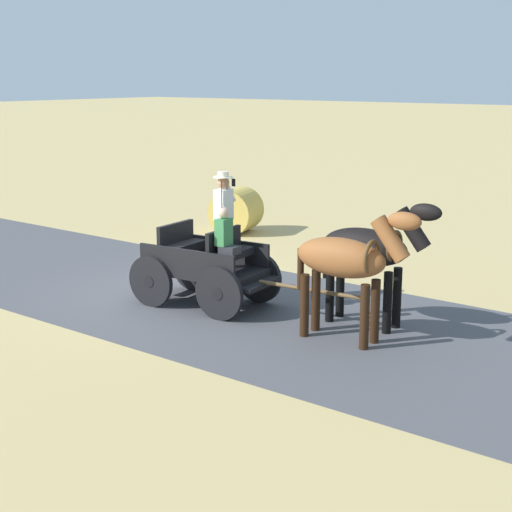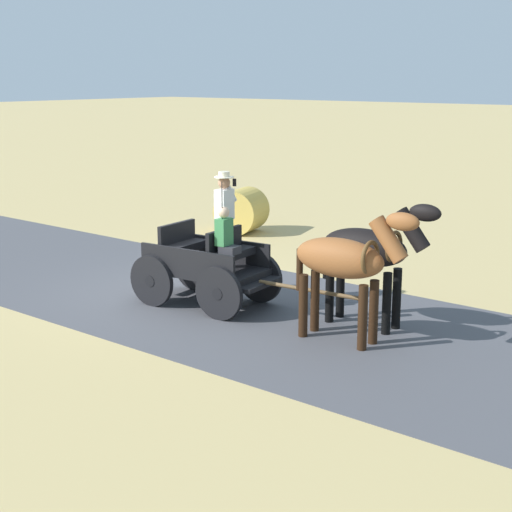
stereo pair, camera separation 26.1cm
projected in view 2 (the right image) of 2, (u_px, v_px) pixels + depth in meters
ground_plane at (178, 293)px, 15.21m from camera, size 200.00×200.00×0.00m
road_surface at (178, 293)px, 15.21m from camera, size 5.45×160.00×0.01m
horse_drawn_carriage at (209, 262)px, 14.27m from camera, size 1.63×4.52×2.50m
horse_near_side at (370, 251)px, 12.90m from camera, size 0.63×2.13×2.21m
horse_off_side at (345, 262)px, 12.15m from camera, size 0.64×2.13×2.21m
hay_bale at (242, 211)px, 20.89m from camera, size 1.38×1.45×1.20m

